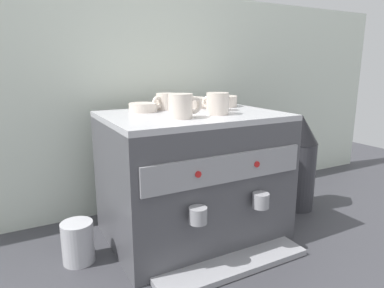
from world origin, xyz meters
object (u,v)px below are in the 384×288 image
ceramic_cup_1 (219,103)px  coffee_grinder (299,162)px  espresso_machine (193,176)px  ceramic_bowl_0 (223,101)px  ceramic_bowl_2 (194,103)px  ceramic_cup_2 (217,103)px  ceramic_cup_3 (182,106)px  ceramic_cup_0 (166,101)px  ceramic_bowl_1 (143,108)px  milk_pitcher (78,242)px

ceramic_cup_1 → coffee_grinder: 0.51m
espresso_machine → ceramic_cup_1: ceramic_cup_1 is taller
ceramic_bowl_0 → ceramic_bowl_2: ceramic_bowl_0 is taller
ceramic_cup_2 → ceramic_cup_3: 0.15m
ceramic_cup_1 → ceramic_cup_3: size_ratio=0.74×
ceramic_cup_0 → ceramic_bowl_2: (0.13, 0.01, -0.01)m
ceramic_cup_0 → ceramic_bowl_2: 0.13m
ceramic_cup_3 → ceramic_bowl_1: (-0.06, 0.21, -0.02)m
ceramic_cup_1 → milk_pitcher: ceramic_cup_1 is taller
coffee_grinder → milk_pitcher: 0.99m
ceramic_bowl_0 → ceramic_cup_1: bearing=-130.2°
ceramic_bowl_1 → ceramic_bowl_2: ceramic_bowl_2 is taller
ceramic_bowl_0 → milk_pitcher: bearing=-169.7°
ceramic_cup_3 → ceramic_bowl_1: 0.22m
coffee_grinder → ceramic_cup_2: bearing=-173.6°
ceramic_bowl_0 → ceramic_bowl_2: size_ratio=1.03×
ceramic_bowl_2 → ceramic_cup_2: bearing=-96.5°
ceramic_cup_1 → ceramic_bowl_1: bearing=158.8°
ceramic_bowl_1 → coffee_grinder: 0.75m
espresso_machine → ceramic_bowl_1: ceramic_bowl_1 is taller
ceramic_bowl_2 → milk_pitcher: bearing=-164.6°
espresso_machine → milk_pitcher: (-0.43, 0.00, -0.17)m
ceramic_cup_1 → ceramic_bowl_0: size_ratio=0.76×
ceramic_cup_1 → ceramic_bowl_0: 0.14m
espresso_machine → coffee_grinder: bearing=-1.5°
ceramic_cup_3 → milk_pitcher: size_ratio=0.88×
ceramic_cup_0 → coffee_grinder: 0.67m
ceramic_bowl_2 → ceramic_bowl_0: bearing=-11.8°
ceramic_cup_3 → ceramic_bowl_0: bearing=35.2°
ceramic_bowl_1 → ceramic_bowl_0: bearing=0.1°
ceramic_cup_2 → milk_pitcher: ceramic_cup_2 is taller
ceramic_bowl_0 → milk_pitcher: ceramic_bowl_0 is taller
ceramic_bowl_2 → ceramic_cup_3: bearing=-126.3°
ceramic_cup_0 → ceramic_cup_1: bearing=-36.6°
ceramic_cup_3 → coffee_grinder: bearing=6.9°
espresso_machine → ceramic_bowl_1: size_ratio=6.01×
espresso_machine → ceramic_cup_3: bearing=-134.6°
ceramic_cup_0 → coffee_grinder: bearing=-14.7°
ceramic_bowl_2 → milk_pitcher: 0.69m
ceramic_cup_1 → ceramic_bowl_2: 0.14m
espresso_machine → milk_pitcher: bearing=179.3°
ceramic_cup_2 → coffee_grinder: 0.57m
ceramic_bowl_2 → ceramic_cup_0: bearing=-176.4°
ceramic_cup_3 → ceramic_cup_1: bearing=26.8°
ceramic_cup_0 → ceramic_cup_1: ceramic_cup_0 is taller
ceramic_cup_1 → milk_pitcher: bearing=-178.8°
coffee_grinder → milk_pitcher: size_ratio=3.09×
ceramic_cup_2 → ceramic_cup_3: (-0.15, -0.02, 0.00)m
ceramic_cup_2 → milk_pitcher: (-0.49, 0.07, -0.44)m
espresso_machine → ceramic_bowl_2: 0.31m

